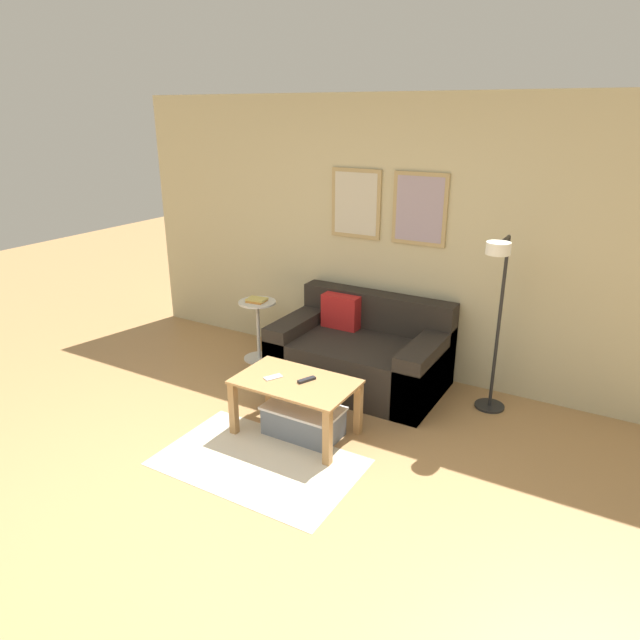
# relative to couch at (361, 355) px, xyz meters

# --- Properties ---
(ground_plane) EXTENTS (16.00, 16.00, 0.00)m
(ground_plane) POSITION_rel_couch_xyz_m (-0.01, -2.35, -0.28)
(ground_plane) COLOR tan
(wall_back) EXTENTS (5.60, 0.09, 2.55)m
(wall_back) POSITION_rel_couch_xyz_m (-0.01, 0.49, 1.00)
(wall_back) COLOR #C6BC93
(wall_back) RESTS_ON ground_plane
(area_rug) EXTENTS (1.44, 0.90, 0.01)m
(area_rug) POSITION_rel_couch_xyz_m (-0.06, -1.53, -0.28)
(area_rug) COLOR beige
(area_rug) RESTS_ON ground_plane
(couch) EXTENTS (1.51, 0.93, 0.79)m
(couch) POSITION_rel_couch_xyz_m (0.00, 0.00, 0.00)
(couch) COLOR #28231E
(couch) RESTS_ON ground_plane
(coffee_table) EXTENTS (0.92, 0.56, 0.46)m
(coffee_table) POSITION_rel_couch_xyz_m (-0.04, -1.05, 0.08)
(coffee_table) COLOR #AD7F4C
(coffee_table) RESTS_ON ground_plane
(storage_bin) EXTENTS (0.61, 0.36, 0.24)m
(storage_bin) POSITION_rel_couch_xyz_m (0.02, -1.04, -0.16)
(storage_bin) COLOR slate
(storage_bin) RESTS_ON ground_plane
(floor_lamp) EXTENTS (0.25, 0.54, 1.50)m
(floor_lamp) POSITION_rel_couch_xyz_m (1.17, -0.03, 0.69)
(floor_lamp) COLOR black
(floor_lamp) RESTS_ON ground_plane
(side_table) EXTENTS (0.37, 0.37, 0.62)m
(side_table) POSITION_rel_couch_xyz_m (-1.14, -0.03, 0.09)
(side_table) COLOR silver
(side_table) RESTS_ON ground_plane
(book_stack) EXTENTS (0.21, 0.18, 0.03)m
(book_stack) POSITION_rel_couch_xyz_m (-1.14, -0.03, 0.35)
(book_stack) COLOR #D18438
(book_stack) RESTS_ON side_table
(remote_control) EXTENTS (0.10, 0.15, 0.02)m
(remote_control) POSITION_rel_couch_xyz_m (0.04, -1.01, 0.18)
(remote_control) COLOR #232328
(remote_control) RESTS_ON coffee_table
(cell_phone) EXTENTS (0.12, 0.15, 0.01)m
(cell_phone) POSITION_rel_couch_xyz_m (-0.22, -1.09, 0.18)
(cell_phone) COLOR silver
(cell_phone) RESTS_ON coffee_table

